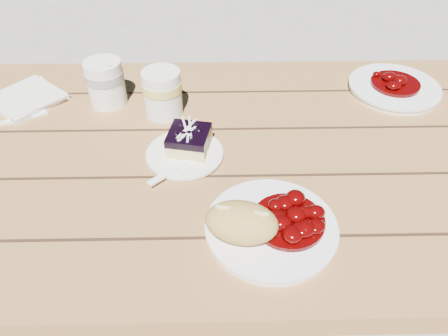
{
  "coord_description": "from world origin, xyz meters",
  "views": [
    {
      "loc": [
        -0.0,
        -0.73,
        1.36
      ],
      "look_at": [
        0.01,
        -0.12,
        0.81
      ],
      "focal_mm": 35.0,
      "sensor_mm": 36.0,
      "label": 1
    }
  ],
  "objects_px": {
    "picnic_table": "(218,202)",
    "coffee_cup": "(106,83)",
    "bread_roll": "(241,222)",
    "blueberry_cake": "(189,140)",
    "main_plate": "(271,228)",
    "second_cup": "(163,93)",
    "dessert_plate": "(185,155)",
    "second_plate": "(394,88)"
  },
  "relations": [
    {
      "from": "dessert_plate",
      "to": "blueberry_cake",
      "type": "xyz_separation_m",
      "value": [
        0.01,
        0.02,
        0.03
      ]
    },
    {
      "from": "coffee_cup",
      "to": "second_plate",
      "type": "bearing_deg",
      "value": 3.07
    },
    {
      "from": "second_plate",
      "to": "second_cup",
      "type": "distance_m",
      "value": 0.6
    },
    {
      "from": "coffee_cup",
      "to": "bread_roll",
      "type": "bearing_deg",
      "value": -55.34
    },
    {
      "from": "main_plate",
      "to": "second_cup",
      "type": "distance_m",
      "value": 0.44
    },
    {
      "from": "picnic_table",
      "to": "bread_roll",
      "type": "distance_m",
      "value": 0.33
    },
    {
      "from": "main_plate",
      "to": "bread_roll",
      "type": "relative_size",
      "value": 1.83
    },
    {
      "from": "bread_roll",
      "to": "second_plate",
      "type": "relative_size",
      "value": 0.56
    },
    {
      "from": "main_plate",
      "to": "dessert_plate",
      "type": "distance_m",
      "value": 0.27
    },
    {
      "from": "main_plate",
      "to": "picnic_table",
      "type": "bearing_deg",
      "value": 112.41
    },
    {
      "from": "blueberry_cake",
      "to": "main_plate",
      "type": "bearing_deg",
      "value": -44.36
    },
    {
      "from": "picnic_table",
      "to": "bread_roll",
      "type": "height_order",
      "value": "bread_roll"
    },
    {
      "from": "main_plate",
      "to": "blueberry_cake",
      "type": "distance_m",
      "value": 0.27
    },
    {
      "from": "bread_roll",
      "to": "second_cup",
      "type": "relative_size",
      "value": 1.13
    },
    {
      "from": "picnic_table",
      "to": "second_cup",
      "type": "relative_size",
      "value": 17.95
    },
    {
      "from": "dessert_plate",
      "to": "second_plate",
      "type": "height_order",
      "value": "second_plate"
    },
    {
      "from": "picnic_table",
      "to": "coffee_cup",
      "type": "bearing_deg",
      "value": 143.62
    },
    {
      "from": "bread_roll",
      "to": "coffee_cup",
      "type": "height_order",
      "value": "coffee_cup"
    },
    {
      "from": "dessert_plate",
      "to": "second_cup",
      "type": "bearing_deg",
      "value": 108.96
    },
    {
      "from": "coffee_cup",
      "to": "dessert_plate",
      "type": "bearing_deg",
      "value": -47.13
    },
    {
      "from": "blueberry_cake",
      "to": "bread_roll",
      "type": "bearing_deg",
      "value": -56.72
    },
    {
      "from": "main_plate",
      "to": "bread_roll",
      "type": "bearing_deg",
      "value": -160.02
    },
    {
      "from": "dessert_plate",
      "to": "second_cup",
      "type": "distance_m",
      "value": 0.18
    },
    {
      "from": "main_plate",
      "to": "second_cup",
      "type": "height_order",
      "value": "second_cup"
    },
    {
      "from": "main_plate",
      "to": "second_plate",
      "type": "distance_m",
      "value": 0.59
    },
    {
      "from": "picnic_table",
      "to": "main_plate",
      "type": "height_order",
      "value": "main_plate"
    },
    {
      "from": "picnic_table",
      "to": "main_plate",
      "type": "xyz_separation_m",
      "value": [
        0.09,
        -0.23,
        0.17
      ]
    },
    {
      "from": "dessert_plate",
      "to": "second_cup",
      "type": "height_order",
      "value": "second_cup"
    },
    {
      "from": "picnic_table",
      "to": "main_plate",
      "type": "distance_m",
      "value": 0.3
    },
    {
      "from": "bread_roll",
      "to": "main_plate",
      "type": "bearing_deg",
      "value": 19.98
    },
    {
      "from": "main_plate",
      "to": "second_cup",
      "type": "bearing_deg",
      "value": 120.39
    },
    {
      "from": "second_plate",
      "to": "coffee_cup",
      "type": "bearing_deg",
      "value": -176.93
    },
    {
      "from": "picnic_table",
      "to": "second_cup",
      "type": "xyz_separation_m",
      "value": [
        -0.13,
        0.15,
        0.22
      ]
    },
    {
      "from": "dessert_plate",
      "to": "coffee_cup",
      "type": "relative_size",
      "value": 1.43
    },
    {
      "from": "picnic_table",
      "to": "coffee_cup",
      "type": "xyz_separation_m",
      "value": [
        -0.27,
        0.2,
        0.22
      ]
    },
    {
      "from": "bread_roll",
      "to": "coffee_cup",
      "type": "xyz_separation_m",
      "value": [
        -0.31,
        0.45,
        0.01
      ]
    },
    {
      "from": "bread_roll",
      "to": "second_plate",
      "type": "bearing_deg",
      "value": 49.02
    },
    {
      "from": "coffee_cup",
      "to": "picnic_table",
      "type": "bearing_deg",
      "value": -36.38
    },
    {
      "from": "main_plate",
      "to": "blueberry_cake",
      "type": "xyz_separation_m",
      "value": [
        -0.15,
        0.23,
        0.03
      ]
    },
    {
      "from": "second_plate",
      "to": "bread_roll",
      "type": "bearing_deg",
      "value": -130.98
    },
    {
      "from": "main_plate",
      "to": "second_cup",
      "type": "xyz_separation_m",
      "value": [
        -0.22,
        0.38,
        0.05
      ]
    },
    {
      "from": "picnic_table",
      "to": "blueberry_cake",
      "type": "bearing_deg",
      "value": -179.11
    }
  ]
}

